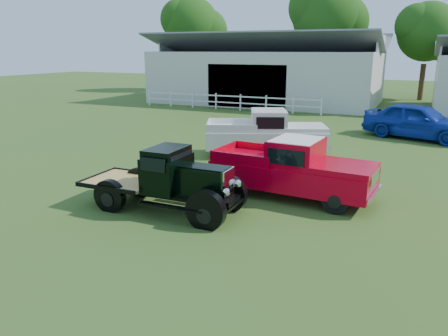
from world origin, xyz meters
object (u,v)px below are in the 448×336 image
at_px(vintage_flatbed, 165,179).
at_px(red_pickup, 292,168).
at_px(white_pickup, 266,133).
at_px(misc_car_blue, 418,121).

relative_size(vintage_flatbed, red_pickup, 0.91).
bearing_deg(red_pickup, white_pickup, 122.29).
xyz_separation_m(white_pickup, misc_car_blue, (5.81, 6.60, -0.05)).
bearing_deg(red_pickup, vintage_flatbed, -133.36).
bearing_deg(white_pickup, vintage_flatbed, -115.80).
relative_size(red_pickup, misc_car_blue, 0.95).
xyz_separation_m(red_pickup, misc_car_blue, (3.30, 11.39, -0.02)).
distance_m(red_pickup, white_pickup, 5.41).
bearing_deg(misc_car_blue, red_pickup, -177.75).
bearing_deg(red_pickup, misc_car_blue, 78.52).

